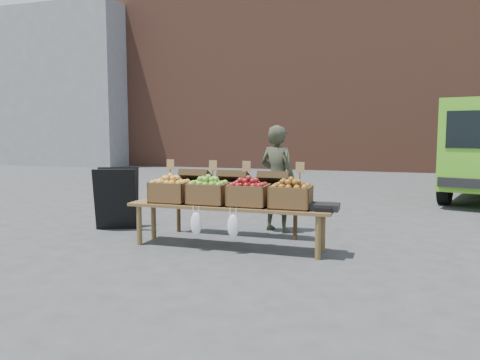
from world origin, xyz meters
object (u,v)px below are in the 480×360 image
(crate_russet_pears, at_px, (209,194))
(crate_green_apples, at_px, (291,197))
(back_table, at_px, (235,201))
(crate_golden_apples, at_px, (171,192))
(display_bench, at_px, (228,227))
(weighing_scale, at_px, (325,207))
(vendor, at_px, (278,179))
(chalkboard_sign, at_px, (117,198))
(crate_red_apples, at_px, (249,195))

(crate_russet_pears, height_order, crate_green_apples, same)
(crate_russet_pears, relative_size, crate_green_apples, 1.00)
(back_table, distance_m, crate_golden_apples, 1.00)
(display_bench, distance_m, crate_russet_pears, 0.51)
(crate_russet_pears, relative_size, weighing_scale, 1.47)
(display_bench, bearing_deg, crate_golden_apples, 180.00)
(vendor, bearing_deg, crate_golden_apples, 66.37)
(crate_russet_pears, height_order, weighing_scale, crate_russet_pears)
(vendor, relative_size, crate_green_apples, 3.24)
(chalkboard_sign, height_order, display_bench, chalkboard_sign)
(chalkboard_sign, relative_size, crate_red_apples, 1.95)
(crate_golden_apples, height_order, crate_green_apples, same)
(vendor, xyz_separation_m, chalkboard_sign, (-2.43, -0.61, -0.32))
(vendor, bearing_deg, back_table, 64.69)
(crate_russet_pears, bearing_deg, chalkboard_sign, 161.05)
(chalkboard_sign, xyz_separation_m, display_bench, (2.06, -0.61, -0.20))
(crate_red_apples, relative_size, weighing_scale, 1.47)
(display_bench, height_order, crate_red_apples, crate_red_apples)
(weighing_scale, bearing_deg, crate_red_apples, 180.00)
(vendor, xyz_separation_m, weighing_scale, (0.88, -1.22, -0.20))
(crate_golden_apples, bearing_deg, chalkboard_sign, 153.61)
(crate_golden_apples, relative_size, weighing_scale, 1.47)
(back_table, relative_size, weighing_scale, 6.18)
(crate_green_apples, bearing_deg, display_bench, 180.00)
(display_bench, bearing_deg, crate_green_apples, 0.00)
(back_table, xyz_separation_m, crate_green_apples, (0.98, -0.72, 0.19))
(vendor, bearing_deg, chalkboard_sign, 34.78)
(crate_golden_apples, bearing_deg, back_table, 46.98)
(chalkboard_sign, height_order, crate_golden_apples, chalkboard_sign)
(back_table, relative_size, crate_green_apples, 4.20)
(vendor, relative_size, crate_red_apples, 3.24)
(vendor, xyz_separation_m, crate_russet_pears, (-0.64, -1.22, -0.10))
(chalkboard_sign, xyz_separation_m, crate_golden_apples, (1.23, -0.61, 0.22))
(display_bench, bearing_deg, crate_russet_pears, 180.00)
(crate_green_apples, bearing_deg, crate_golden_apples, 180.00)
(crate_golden_apples, relative_size, crate_russet_pears, 1.00)
(crate_golden_apples, bearing_deg, crate_red_apples, 0.00)
(crate_golden_apples, distance_m, weighing_scale, 2.08)
(chalkboard_sign, relative_size, weighing_scale, 2.87)
(display_bench, height_order, crate_golden_apples, crate_golden_apples)
(crate_golden_apples, distance_m, crate_green_apples, 1.65)
(chalkboard_sign, xyz_separation_m, back_table, (1.91, 0.11, 0.03))
(display_bench, height_order, crate_green_apples, crate_green_apples)
(vendor, height_order, crate_red_apples, vendor)
(display_bench, xyz_separation_m, crate_russet_pears, (-0.28, 0.00, 0.42))
(chalkboard_sign, bearing_deg, display_bench, -39.18)
(vendor, bearing_deg, weighing_scale, 146.37)
(crate_golden_apples, xyz_separation_m, crate_red_apples, (1.10, 0.00, 0.00))
(weighing_scale, bearing_deg, display_bench, 180.00)
(display_bench, relative_size, weighing_scale, 7.94)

